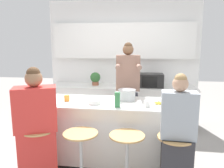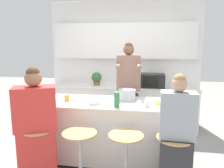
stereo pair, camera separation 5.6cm
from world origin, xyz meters
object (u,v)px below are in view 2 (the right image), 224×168
kitchen_island (111,131)px  microwave (152,80)px  person_seated_near (176,141)px  coffee_cup_far (67,98)px  fruit_bowl (94,102)px  person_cooking (128,95)px  potted_plant (97,78)px  banana_bunch (158,103)px  juice_carton (117,100)px  person_wrapped_blanket (36,129)px  cooking_pot (127,95)px  bar_stool_center_right (126,157)px  bar_stool_center_left (80,154)px  coffee_cup_near (147,104)px  bar_stool_rightmost (174,160)px  bar_stool_leftmost (39,150)px

kitchen_island → microwave: microwave is taller
person_seated_near → coffee_cup_far: bearing=161.0°
person_seated_near → fruit_bowl: 1.21m
kitchen_island → person_cooking: 0.75m
potted_plant → person_cooking: bearing=-49.3°
banana_bunch → microwave: size_ratio=0.31×
coffee_cup_far → juice_carton: juice_carton is taller
person_wrapped_blanket → cooking_pot: bearing=14.1°
bar_stool_center_right → fruit_bowl: size_ratio=3.95×
bar_stool_center_left → person_wrapped_blanket: size_ratio=0.47×
person_wrapped_blanket → fruit_bowl: (0.63, 0.49, 0.25)m
person_cooking → microwave: bearing=57.4°
cooking_pot → coffee_cup_near: bearing=-49.8°
person_cooking → coffee_cup_near: (0.31, -0.79, 0.08)m
microwave → banana_bunch: bearing=-88.3°
bar_stool_center_left → person_wrapped_blanket: (-0.56, 0.02, 0.29)m
bar_stool_rightmost → cooking_pot: cooking_pot is taller
kitchen_island → microwave: 1.64m
cooking_pot → banana_bunch: cooking_pot is taller
bar_stool_center_left → juice_carton: size_ratio=3.24×
person_wrapped_blanket → microwave: person_wrapped_blanket is taller
kitchen_island → bar_stool_rightmost: kitchen_island is taller
person_cooking → potted_plant: bearing=125.5°
person_wrapped_blanket → juice_carton: bearing=-0.7°
person_wrapped_blanket → fruit_bowl: bearing=15.1°
person_cooking → person_seated_near: size_ratio=1.25×
bar_stool_rightmost → potted_plant: size_ratio=2.49×
bar_stool_rightmost → banana_bunch: size_ratio=4.66×
bar_stool_center_right → person_wrapped_blanket: 1.16m
coffee_cup_far → bar_stool_rightmost: bearing=-21.3°
cooking_pot → potted_plant: 1.52m
juice_carton → bar_stool_center_right: bearing=-67.8°
bar_stool_center_left → potted_plant: size_ratio=2.49×
bar_stool_leftmost → bar_stool_center_right: same height
person_seated_near → juice_carton: 0.91m
bar_stool_center_left → juice_carton: (0.40, 0.41, 0.60)m
person_wrapped_blanket → juice_carton: (0.96, 0.39, 0.32)m
bar_stool_leftmost → coffee_cup_far: coffee_cup_far is taller
bar_stool_center_left → microwave: size_ratio=1.46×
person_wrapped_blanket → cooking_pot: 1.36m
bar_stool_leftmost → fruit_bowl: 0.94m
kitchen_island → bar_stool_center_left: (-0.28, -0.67, -0.05)m
coffee_cup_near → person_wrapped_blanket: bearing=-162.0°
bar_stool_center_right → bar_stool_rightmost: bearing=1.9°
kitchen_island → bar_stool_center_left: kitchen_island is taller
person_cooking → banana_bunch: size_ratio=11.96×
fruit_bowl → coffee_cup_far: (-0.44, 0.11, 0.01)m
bar_stool_center_right → person_wrapped_blanket: bearing=179.9°
bar_stool_rightmost → fruit_bowl: size_ratio=3.95×
person_seated_near → banana_bunch: (-0.18, 0.59, 0.29)m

